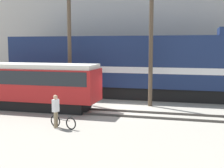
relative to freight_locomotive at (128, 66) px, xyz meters
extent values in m
plane|color=#9E998C|center=(0.97, -4.75, -2.68)|extent=(120.00, 120.00, 0.00)
cube|color=#47423D|center=(0.97, -7.17, -2.61)|extent=(60.00, 0.07, 0.14)
cube|color=#47423D|center=(0.97, -5.74, -2.61)|extent=(60.00, 0.07, 0.14)
cube|color=#47423D|center=(0.97, -0.72, -2.61)|extent=(60.00, 0.07, 0.14)
cube|color=#47423D|center=(0.97, 0.72, -2.61)|extent=(60.00, 0.07, 0.14)
cube|color=#B7B2A8|center=(0.97, 8.14, 4.45)|extent=(45.54, 6.00, 14.26)
cube|color=black|center=(-0.13, 0.00, -2.18)|extent=(18.77, 2.55, 1.00)
cube|color=navy|center=(-0.13, 0.00, 0.39)|extent=(20.40, 3.00, 4.12)
cube|color=white|center=(-0.13, 0.00, -0.23)|extent=(19.99, 3.04, 0.50)
cube|color=black|center=(-6.55, -6.46, -2.33)|extent=(10.36, 2.00, 0.70)
cube|color=#B21E1E|center=(-6.55, -6.46, -0.91)|extent=(11.77, 2.50, 2.14)
cube|color=#1E2328|center=(-6.55, -6.46, -0.39)|extent=(11.30, 2.54, 0.90)
cube|color=silver|center=(-6.55, -6.46, 0.31)|extent=(11.54, 2.38, 0.30)
torus|color=black|center=(-0.73, -10.70, -2.35)|extent=(0.65, 0.25, 0.66)
torus|color=black|center=(-1.76, -10.39, -2.35)|extent=(0.65, 0.25, 0.66)
cylinder|color=black|center=(-1.24, -10.55, -2.23)|extent=(0.88, 0.30, 0.04)
cylinder|color=black|center=(-1.61, -10.44, -2.20)|extent=(0.03, 0.03, 0.30)
cylinder|color=#262626|center=(-0.73, -10.70, -1.97)|extent=(0.15, 0.43, 0.02)
cylinder|color=#8C7A5B|center=(-1.61, -10.50, -2.24)|extent=(0.11, 0.11, 0.87)
cylinder|color=#8C7A5B|center=(-1.66, -10.66, -2.24)|extent=(0.11, 0.11, 0.87)
cube|color=white|center=(-1.64, -10.58, -1.46)|extent=(0.31, 0.41, 0.67)
sphere|color=tan|center=(-1.64, -10.58, -1.01)|extent=(0.24, 0.24, 0.24)
cylinder|color=#4C3D2D|center=(-3.86, -3.23, 1.36)|extent=(0.30, 0.30, 8.06)
cylinder|color=#4C3D2D|center=(2.35, -3.23, 1.66)|extent=(0.30, 0.30, 8.66)
camera|label=1|loc=(5.45, -25.47, 1.70)|focal=50.00mm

